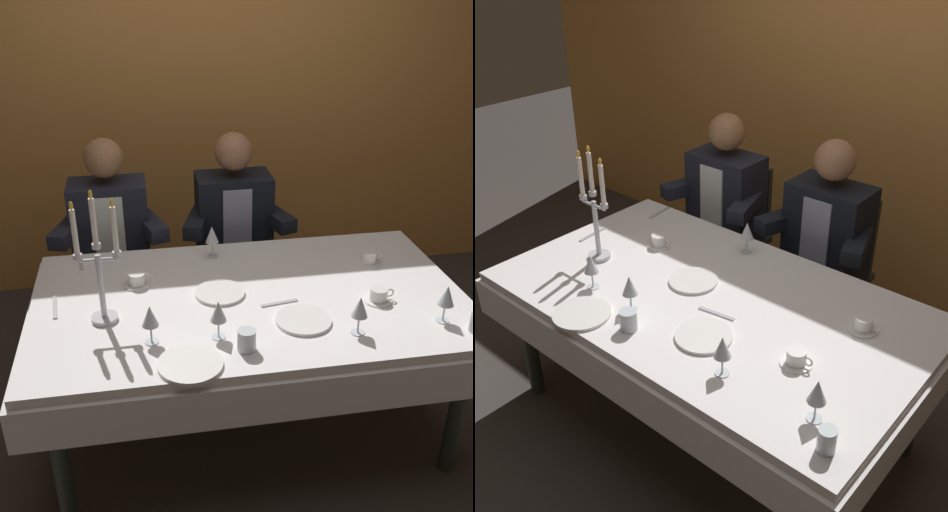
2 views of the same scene
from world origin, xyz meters
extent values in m
plane|color=#3C3633|center=(0.00, 0.00, 0.00)|extent=(12.00, 12.00, 0.00)
cube|color=#D28B42|center=(0.00, 1.66, 1.35)|extent=(6.00, 0.12, 2.70)
cube|color=white|center=(0.00, 0.00, 0.72)|extent=(1.90, 1.10, 0.04)
cube|color=white|center=(0.00, 0.00, 0.61)|extent=(1.94, 1.14, 0.18)
cylinder|color=#272E26|center=(-0.83, -0.43, 0.35)|extent=(0.07, 0.07, 0.70)
cylinder|color=#272E26|center=(0.83, -0.43, 0.35)|extent=(0.07, 0.07, 0.70)
cylinder|color=#272E26|center=(-0.83, 0.43, 0.35)|extent=(0.07, 0.07, 0.70)
cylinder|color=#272E26|center=(0.83, 0.43, 0.35)|extent=(0.07, 0.07, 0.70)
cylinder|color=silver|center=(-0.63, -0.09, 0.75)|extent=(0.11, 0.11, 0.02)
cylinder|color=silver|center=(-0.63, -0.09, 0.90)|extent=(0.02, 0.02, 0.28)
cylinder|color=silver|center=(-0.63, -0.09, 1.08)|extent=(0.04, 0.04, 0.02)
cylinder|color=white|center=(-0.63, -0.09, 1.18)|extent=(0.02, 0.02, 0.19)
ellipsoid|color=yellow|center=(-0.63, -0.09, 1.29)|extent=(0.02, 0.02, 0.03)
cylinder|color=silver|center=(-0.59, -0.09, 1.02)|extent=(0.07, 0.01, 0.01)
cylinder|color=silver|center=(-0.55, -0.09, 1.04)|extent=(0.04, 0.04, 0.02)
cylinder|color=white|center=(-0.55, -0.09, 1.14)|extent=(0.02, 0.02, 0.19)
ellipsoid|color=yellow|center=(-0.55, -0.09, 1.25)|extent=(0.02, 0.02, 0.03)
cylinder|color=silver|center=(-0.67, -0.09, 1.02)|extent=(0.07, 0.01, 0.01)
cylinder|color=silver|center=(-0.70, -0.09, 1.04)|extent=(0.04, 0.04, 0.02)
cylinder|color=white|center=(-0.70, -0.09, 1.14)|extent=(0.02, 0.02, 0.19)
ellipsoid|color=yellow|center=(-0.70, -0.09, 1.25)|extent=(0.02, 0.02, 0.03)
cylinder|color=white|center=(0.18, -0.24, 0.75)|extent=(0.23, 0.23, 0.01)
cylinder|color=white|center=(-0.13, 0.04, 0.75)|extent=(0.22, 0.22, 0.01)
cylinder|color=white|center=(-0.31, -0.46, 0.75)|extent=(0.25, 0.25, 0.01)
cylinder|color=silver|center=(-0.18, -0.30, 0.74)|extent=(0.06, 0.06, 0.00)
cylinder|color=silver|center=(-0.18, -0.30, 0.78)|extent=(0.01, 0.01, 0.07)
cone|color=silver|center=(-0.18, -0.30, 0.86)|extent=(0.07, 0.07, 0.08)
cylinder|color=maroon|center=(-0.18, -0.30, 0.84)|extent=(0.04, 0.04, 0.03)
cylinder|color=silver|center=(-0.44, -0.28, 0.74)|extent=(0.06, 0.06, 0.00)
cylinder|color=silver|center=(-0.44, -0.28, 0.78)|extent=(0.01, 0.01, 0.07)
cone|color=silver|center=(-0.44, -0.28, 0.86)|extent=(0.07, 0.07, 0.08)
cylinder|color=maroon|center=(-0.44, -0.28, 0.84)|extent=(0.04, 0.04, 0.03)
cylinder|color=silver|center=(0.37, -0.36, 0.74)|extent=(0.06, 0.06, 0.00)
cylinder|color=silver|center=(0.37, -0.36, 0.78)|extent=(0.01, 0.01, 0.07)
cone|color=silver|center=(0.37, -0.36, 0.86)|extent=(0.07, 0.07, 0.08)
cylinder|color=#E0D172|center=(0.37, -0.36, 0.84)|extent=(0.04, 0.04, 0.03)
cylinder|color=silver|center=(-0.11, 0.41, 0.74)|extent=(0.06, 0.06, 0.00)
cylinder|color=silver|center=(-0.11, 0.41, 0.78)|extent=(0.01, 0.01, 0.07)
cone|color=silver|center=(-0.11, 0.41, 0.86)|extent=(0.07, 0.07, 0.08)
cylinder|color=#E0D172|center=(-0.11, 0.41, 0.84)|extent=(0.04, 0.04, 0.03)
cylinder|color=silver|center=(0.74, -0.34, 0.74)|extent=(0.06, 0.06, 0.00)
cylinder|color=silver|center=(0.74, -0.34, 0.78)|extent=(0.01, 0.01, 0.07)
cone|color=silver|center=(0.74, -0.34, 0.86)|extent=(0.07, 0.07, 0.08)
cylinder|color=silver|center=(-0.09, -0.39, 0.78)|extent=(0.07, 0.07, 0.09)
cylinder|color=white|center=(0.54, -0.14, 0.74)|extent=(0.12, 0.12, 0.01)
cylinder|color=white|center=(0.54, -0.14, 0.77)|extent=(0.08, 0.08, 0.05)
torus|color=white|center=(0.59, -0.14, 0.78)|extent=(0.04, 0.01, 0.04)
cylinder|color=white|center=(-0.49, 0.18, 0.74)|extent=(0.12, 0.12, 0.01)
cylinder|color=white|center=(-0.49, 0.18, 0.77)|extent=(0.08, 0.08, 0.05)
torus|color=white|center=(-0.44, 0.18, 0.78)|extent=(0.04, 0.01, 0.04)
cylinder|color=white|center=(0.63, 0.21, 0.74)|extent=(0.12, 0.12, 0.01)
cylinder|color=white|center=(0.63, 0.21, 0.77)|extent=(0.08, 0.08, 0.05)
torus|color=white|center=(0.68, 0.21, 0.78)|extent=(0.04, 0.01, 0.04)
cube|color=#B7B7BC|center=(-0.84, 0.05, 0.74)|extent=(0.04, 0.19, 0.01)
cube|color=#B7B7BC|center=(-0.76, 0.45, 0.74)|extent=(0.03, 0.17, 0.01)
cube|color=#B7B7BC|center=(0.11, -0.09, 0.74)|extent=(0.17, 0.04, 0.01)
cylinder|color=#272E26|center=(-0.80, 0.70, 0.21)|extent=(0.04, 0.04, 0.42)
cylinder|color=#272E26|center=(-0.44, 0.70, 0.21)|extent=(0.04, 0.04, 0.42)
cylinder|color=#272E26|center=(-0.80, 1.06, 0.21)|extent=(0.04, 0.04, 0.42)
cylinder|color=#272E26|center=(-0.44, 1.06, 0.21)|extent=(0.04, 0.04, 0.42)
cube|color=#272E26|center=(-0.62, 0.88, 0.44)|extent=(0.42, 0.42, 0.04)
cube|color=#272E26|center=(-0.62, 1.07, 0.68)|extent=(0.38, 0.04, 0.44)
cube|color=black|center=(-0.62, 0.88, 0.73)|extent=(0.42, 0.26, 0.54)
cube|color=white|center=(-0.62, 0.75, 0.76)|extent=(0.16, 0.01, 0.40)
sphere|color=#9E6D46|center=(-0.62, 0.88, 1.14)|extent=(0.21, 0.21, 0.21)
cube|color=black|center=(-0.84, 0.78, 0.77)|extent=(0.19, 0.34, 0.08)
cube|color=black|center=(-0.40, 0.78, 0.77)|extent=(0.19, 0.34, 0.08)
cylinder|color=#272E26|center=(-0.11, 0.70, 0.21)|extent=(0.04, 0.04, 0.42)
cylinder|color=#272E26|center=(0.25, 0.70, 0.21)|extent=(0.04, 0.04, 0.42)
cylinder|color=#272E26|center=(-0.11, 1.06, 0.21)|extent=(0.04, 0.04, 0.42)
cylinder|color=#272E26|center=(0.25, 1.06, 0.21)|extent=(0.04, 0.04, 0.42)
cube|color=#272E26|center=(0.07, 0.88, 0.44)|extent=(0.42, 0.42, 0.04)
cube|color=#272E26|center=(0.07, 1.07, 0.68)|extent=(0.38, 0.04, 0.44)
cube|color=black|center=(0.07, 0.88, 0.73)|extent=(0.42, 0.26, 0.54)
cube|color=#9192AE|center=(0.07, 0.75, 0.76)|extent=(0.16, 0.01, 0.40)
sphere|color=#9D694A|center=(0.07, 0.88, 1.14)|extent=(0.21, 0.21, 0.21)
cube|color=black|center=(-0.15, 0.78, 0.77)|extent=(0.19, 0.34, 0.08)
cube|color=black|center=(0.29, 0.78, 0.77)|extent=(0.19, 0.34, 0.08)
camera|label=1|loc=(-0.45, -2.21, 2.07)|focal=41.45mm
camera|label=2|loc=(1.41, -1.64, 2.18)|focal=41.44mm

